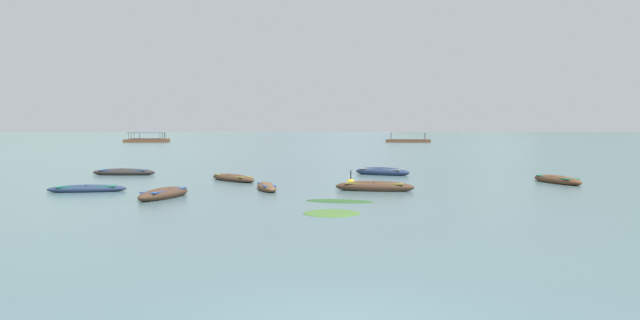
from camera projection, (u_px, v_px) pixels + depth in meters
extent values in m
plane|color=slate|center=(261.00, 132.00, 1498.81)|extent=(6000.00, 6000.00, 0.00)
cone|color=slate|center=(47.00, 73.00, 1779.18)|extent=(1554.62, 1554.62, 353.46)
cone|color=slate|center=(336.00, 102.00, 1880.78)|extent=(633.76, 633.76, 185.63)
cone|color=slate|center=(480.00, 82.00, 2075.95)|extent=(918.37, 918.37, 346.83)
ellipsoid|color=#2D2826|center=(124.00, 172.00, 37.81)|extent=(4.17, 1.62, 0.52)
cube|color=#28519E|center=(124.00, 170.00, 37.80)|extent=(3.00, 1.17, 0.05)
cube|color=#2D2826|center=(124.00, 169.00, 37.80)|extent=(0.18, 0.73, 0.04)
ellipsoid|color=navy|center=(382.00, 172.00, 37.92)|extent=(3.73, 3.20, 0.61)
cube|color=#B7B2A3|center=(382.00, 169.00, 37.91)|extent=(2.69, 2.31, 0.05)
cube|color=navy|center=(382.00, 168.00, 37.91)|extent=(0.56, 0.71, 0.04)
ellipsoid|color=#4C3323|center=(375.00, 187.00, 27.90)|extent=(3.88, 2.05, 0.59)
cube|color=olive|center=(375.00, 183.00, 27.89)|extent=(2.80, 1.48, 0.05)
cube|color=#4C3323|center=(375.00, 182.00, 27.89)|extent=(0.28, 0.68, 0.04)
ellipsoid|color=brown|center=(557.00, 180.00, 31.98)|extent=(1.44, 4.14, 0.53)
cube|color=#197A56|center=(557.00, 177.00, 31.97)|extent=(1.04, 2.98, 0.05)
cube|color=brown|center=(557.00, 176.00, 31.97)|extent=(0.68, 0.15, 0.04)
ellipsoid|color=brown|center=(267.00, 187.00, 28.25)|extent=(1.26, 3.27, 0.45)
cube|color=#28519E|center=(267.00, 184.00, 28.24)|extent=(0.91, 2.36, 0.05)
cube|color=brown|center=(266.00, 183.00, 28.24)|extent=(0.53, 0.16, 0.04)
ellipsoid|color=navy|center=(87.00, 189.00, 27.40)|extent=(3.60, 1.15, 0.42)
cube|color=#197A56|center=(87.00, 186.00, 27.40)|extent=(2.59, 0.83, 0.05)
cube|color=navy|center=(87.00, 185.00, 27.39)|extent=(0.13, 0.59, 0.04)
ellipsoid|color=#4C3323|center=(233.00, 178.00, 33.39)|extent=(3.16, 4.05, 0.48)
cube|color=olive|center=(233.00, 176.00, 33.38)|extent=(2.28, 2.91, 0.05)
cube|color=#4C3323|center=(233.00, 175.00, 33.38)|extent=(0.62, 0.45, 0.04)
ellipsoid|color=#4C3323|center=(164.00, 194.00, 24.90)|extent=(2.28, 3.62, 0.55)
cube|color=#28519E|center=(164.00, 190.00, 24.89)|extent=(1.64, 2.61, 0.05)
cube|color=#4C3323|center=(164.00, 189.00, 24.89)|extent=(0.63, 0.33, 0.04)
cube|color=brown|center=(147.00, 141.00, 140.97)|extent=(10.39, 3.72, 0.90)
cylinder|color=#4C4742|center=(129.00, 137.00, 139.12)|extent=(0.10, 0.10, 1.80)
cylinder|color=#4C4742|center=(131.00, 137.00, 141.90)|extent=(0.10, 0.10, 1.80)
cylinder|color=#4C4742|center=(163.00, 137.00, 139.93)|extent=(0.10, 0.10, 1.80)
cylinder|color=#4C4742|center=(164.00, 136.00, 142.71)|extent=(0.10, 0.10, 1.80)
cube|color=#334C75|center=(147.00, 133.00, 140.87)|extent=(8.73, 3.13, 0.12)
cube|color=brown|center=(150.00, 140.00, 157.78)|extent=(10.64, 6.71, 0.90)
cylinder|color=#4C4742|center=(165.00, 136.00, 158.28)|extent=(0.10, 0.10, 1.80)
cylinder|color=#4C4742|center=(160.00, 136.00, 155.51)|extent=(0.10, 0.10, 1.80)
cylinder|color=#4C4742|center=(140.00, 136.00, 159.94)|extent=(0.10, 0.10, 1.80)
cylinder|color=#4C4742|center=(134.00, 136.00, 157.17)|extent=(0.10, 0.10, 1.80)
cube|color=beige|center=(150.00, 133.00, 157.68)|extent=(8.94, 5.64, 0.12)
cube|color=brown|center=(408.00, 141.00, 141.27)|extent=(11.08, 5.73, 0.90)
cylinder|color=#4C4742|center=(391.00, 137.00, 140.23)|extent=(0.10, 0.10, 1.80)
cylinder|color=#4C4742|center=(391.00, 136.00, 143.01)|extent=(0.10, 0.10, 1.80)
cylinder|color=#4C4742|center=(425.00, 137.00, 139.42)|extent=(0.10, 0.10, 1.80)
cylinder|color=#4C4742|center=(424.00, 137.00, 142.20)|extent=(0.10, 0.10, 1.80)
cube|color=#9E998E|center=(408.00, 133.00, 141.17)|extent=(9.31, 4.81, 0.12)
sphere|color=yellow|center=(351.00, 184.00, 30.58)|extent=(0.48, 0.48, 0.48)
cylinder|color=black|center=(351.00, 177.00, 30.56)|extent=(0.06, 0.06, 0.69)
ellipsoid|color=#477033|center=(332.00, 213.00, 20.26)|extent=(2.50, 2.48, 0.14)
ellipsoid|color=#2D5628|center=(340.00, 201.00, 23.67)|extent=(2.99, 1.95, 0.14)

